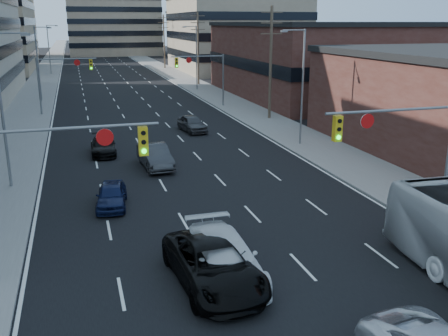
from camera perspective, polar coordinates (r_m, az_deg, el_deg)
The scene contains 24 objects.
road_surface at distance 140.93m, azimuth -14.25°, elevation 12.00°, with size 18.00×300.00×0.02m, color black.
sidewalk_left at distance 140.87m, azimuth -19.01°, elevation 11.64°, with size 5.00×300.00×0.15m, color slate.
sidewalk_right at distance 141.92m, azimuth -9.51°, elevation 12.32°, with size 5.00×300.00×0.15m, color slate.
storefront_right_mid at distance 67.86m, azimuth 10.32°, elevation 11.87°, with size 20.00×30.00×9.00m, color #472119.
office_right_far at distance 103.38m, azimuth 1.16°, elevation 14.96°, with size 22.00×28.00×14.00m, color gray.
bg_block_right at distance 145.67m, azimuth -1.32°, elevation 14.96°, with size 22.00×22.00×12.00m, color gray.
signal_near_left at distance 19.20m, azimuth -19.07°, elevation -0.13°, with size 6.59×0.33×6.00m.
signal_near_right at distance 23.65m, azimuth 19.83°, elevation 2.79°, with size 6.59×0.33×6.00m.
signal_far_left at distance 55.72m, azimuth -18.11°, elevation 10.22°, with size 6.09×0.33×6.00m.
signal_far_right at distance 57.46m, azimuth -2.36°, elevation 11.16°, with size 6.09×0.33×6.00m.
utility_pole_block at distance 50.19m, azimuth 5.35°, elevation 12.04°, with size 2.20×0.28×11.00m.
utility_pole_midblock at distance 78.79m, azimuth -2.98°, elevation 13.62°, with size 2.20×0.28×11.00m.
utility_pole_distant at distance 108.15m, azimuth -6.87°, elevation 14.26°, with size 2.20×0.28×11.00m.
streetlight_left_near at distance 31.04m, azimuth -23.85°, elevation 6.76°, with size 2.03×0.22×9.00m.
streetlight_left_mid at distance 65.74m, azimuth -20.39°, elevation 11.48°, with size 2.03×0.22×9.00m.
streetlight_left_far at distance 100.64m, azimuth -19.30°, elevation 12.93°, with size 2.03×0.22×9.00m.
streetlight_right_near at distance 39.47m, azimuth 8.77°, elevation 9.72°, with size 2.03×0.22×9.00m.
streetlight_right_far at distance 72.57m, azimuth -3.28°, elevation 12.81°, with size 2.03×0.22×9.00m.
black_pickup at distance 18.88m, azimuth -1.22°, elevation -10.97°, with size 2.70×5.85×1.63m, color black.
white_van at distance 19.44m, azimuth 0.05°, elevation -10.13°, with size 2.27×5.58×1.62m, color silver.
sedan_blue at distance 27.17m, azimuth -12.74°, elevation -3.04°, with size 1.52×3.79×1.29m, color #0D1536.
sedan_grey_center at distance 33.94m, azimuth -7.88°, elevation 1.34°, with size 1.66×4.75×1.57m, color #2F2F31.
sedan_black_far at distance 38.13m, azimuth -13.64°, elevation 2.46°, with size 1.77×4.36×1.27m, color black.
sedan_grey_right at distance 44.99m, azimuth -3.67°, elevation 5.10°, with size 1.74×4.32×1.47m, color #39393C.
Camera 1 is at (-6.40, -10.47, 9.47)m, focal length 40.00 mm.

